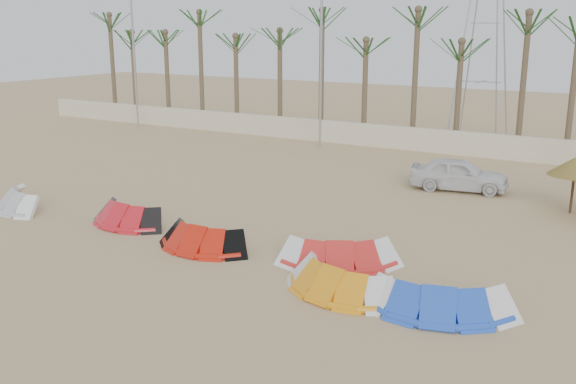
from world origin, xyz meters
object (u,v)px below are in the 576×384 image
Objects in this scene: kite_grey at (24,198)px; car at (459,174)px; kite_red_left at (132,212)px; kite_red_mid at (207,235)px; parasol_left at (575,166)px; kite_red_right at (344,249)px; kite_orange at (343,277)px; kite_blue at (443,294)px.

kite_grey is 17.77m from car.
kite_grey is at bearing -172.61° from kite_red_left.
kite_red_mid is at bearing -0.42° from kite_grey.
kite_red_left is 13.76m from car.
kite_red_mid is at bearing -133.49° from parasol_left.
kite_red_mid is 0.80× the size of kite_red_right.
parasol_left is 4.95m from car.
kite_grey is 1.06× the size of kite_red_mid.
kite_red_left is 9.27m from kite_orange.
kite_orange is 0.87× the size of car.
kite_red_right is 1.83× the size of parasol_left.
kite_grey is 14.15m from kite_orange.
kite_red_right and kite_blue have the same top height.
kite_red_right is at bearing 114.93° from kite_orange.
kite_grey is at bearing 179.58° from kite_red_mid.
kite_red_right is at bearing -119.85° from parasol_left.
kite_red_mid is 12.33m from car.
kite_grey and kite_red_left have the same top height.
kite_orange is (0.91, -1.96, -0.00)m from kite_red_right.
kite_red_right and kite_orange have the same top height.
car reaches higher than kite_blue.
car is (-0.37, 12.30, 0.28)m from kite_orange.
kite_red_right is (13.21, 0.91, 0.00)m from kite_grey.
car is at bearing 39.32° from kite_grey.
kite_orange is 0.91× the size of kite_blue.
kite_orange is at bearing -175.30° from kite_blue.
kite_red_mid is 7.90m from kite_blue.
kite_grey and kite_red_right have the same top height.
kite_grey is 1.56× the size of parasol_left.
kite_orange and kite_blue have the same top height.
kite_red_left is 11.85m from kite_blue.
kite_red_right is 3.95m from kite_blue.
kite_grey is 5.04m from kite_red_left.
kite_red_mid is at bearing 146.44° from car.
kite_red_left and kite_blue have the same top height.
kite_red_mid is 1.47× the size of parasol_left.
kite_grey is 0.85× the size of kite_red_right.
kite_orange is at bearing -111.25° from parasol_left.
parasol_left is 0.53× the size of car.
car is (-4.64, 1.31, -1.11)m from parasol_left.
kite_grey is 0.86× the size of kite_blue.
kite_blue is (16.75, -0.83, 0.00)m from kite_grey.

